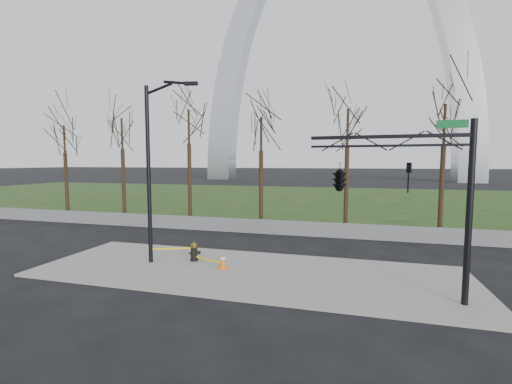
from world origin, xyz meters
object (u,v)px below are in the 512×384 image
(street_light, at_px, (153,161))
(fire_hydrant, at_px, (194,252))
(traffic_cone, at_px, (223,261))
(traffic_signal_mast, at_px, (363,177))

(street_light, bearing_deg, fire_hydrant, 12.34)
(traffic_cone, xyz_separation_m, street_light, (-3.32, 0.10, 4.27))
(traffic_signal_mast, bearing_deg, fire_hydrant, 166.49)
(traffic_cone, bearing_deg, traffic_signal_mast, -12.97)
(fire_hydrant, relative_size, traffic_signal_mast, 0.15)
(fire_hydrant, distance_m, traffic_cone, 1.88)
(street_light, distance_m, traffic_signal_mast, 9.03)
(fire_hydrant, distance_m, traffic_signal_mast, 8.41)
(street_light, xyz_separation_m, traffic_signal_mast, (8.91, -1.39, -0.55))
(fire_hydrant, height_order, traffic_cone, fire_hydrant)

